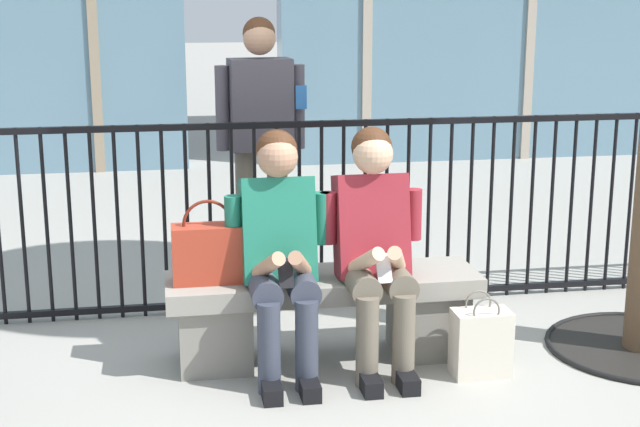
% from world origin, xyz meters
% --- Properties ---
extents(ground_plane, '(60.00, 60.00, 0.00)m').
position_xyz_m(ground_plane, '(0.00, 0.00, 0.00)').
color(ground_plane, '#9E9B93').
extents(stone_bench, '(1.60, 0.44, 0.45)m').
position_xyz_m(stone_bench, '(0.00, 0.00, 0.27)').
color(stone_bench, gray).
rests_on(stone_bench, ground).
extents(seated_person_with_phone, '(0.52, 0.66, 1.21)m').
position_xyz_m(seated_person_with_phone, '(-0.24, -0.13, 0.65)').
color(seated_person_with_phone, '#383D4C').
rests_on(seated_person_with_phone, ground).
extents(seated_person_companion, '(0.52, 0.66, 1.21)m').
position_xyz_m(seated_person_companion, '(0.24, -0.13, 0.65)').
color(seated_person_companion, '#6B6051').
rests_on(seated_person_companion, ground).
extents(handbag_on_bench, '(0.36, 0.16, 0.42)m').
position_xyz_m(handbag_on_bench, '(-0.58, -0.01, 0.60)').
color(handbag_on_bench, '#B23823').
rests_on(handbag_on_bench, stone_bench).
extents(shopping_bag, '(0.28, 0.17, 0.42)m').
position_xyz_m(shopping_bag, '(0.73, -0.35, 0.17)').
color(shopping_bag, beige).
rests_on(shopping_bag, ground).
extents(bystander_at_railing, '(0.55, 0.28, 1.71)m').
position_xyz_m(bystander_at_railing, '(-0.18, 1.24, 1.00)').
color(bystander_at_railing, '#6B6051').
rests_on(bystander_at_railing, ground).
extents(plaza_railing, '(8.44, 0.04, 1.13)m').
position_xyz_m(plaza_railing, '(-0.00, 0.81, 0.57)').
color(plaza_railing, black).
rests_on(plaza_railing, ground).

